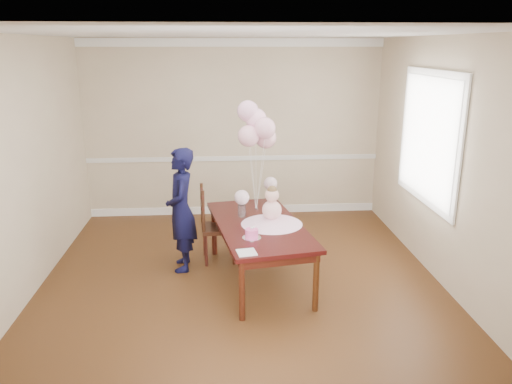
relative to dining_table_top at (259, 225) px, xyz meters
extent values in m
cube|color=#391F0E|center=(-0.21, -0.13, -0.65)|extent=(4.50, 5.00, 0.00)
cube|color=silver|center=(-0.21, -0.13, 2.05)|extent=(4.50, 5.00, 0.02)
cube|color=tan|center=(-0.21, 2.37, 0.70)|extent=(4.50, 0.02, 2.70)
cube|color=tan|center=(-0.21, -2.63, 0.70)|extent=(4.50, 0.02, 2.70)
cube|color=tan|center=(-2.46, -0.13, 0.70)|extent=(0.02, 5.00, 2.70)
cube|color=tan|center=(2.04, -0.13, 0.70)|extent=(0.02, 5.00, 2.70)
cube|color=silver|center=(-0.21, 2.36, 0.25)|extent=(4.50, 0.02, 0.07)
cube|color=white|center=(-0.21, 2.36, 1.98)|extent=(4.50, 0.02, 0.12)
cube|color=white|center=(-0.21, 2.36, -0.59)|extent=(4.50, 0.02, 0.12)
cube|color=white|center=(2.02, 0.37, 0.90)|extent=(0.02, 1.66, 1.56)
cube|color=silver|center=(2.00, 0.37, 0.90)|extent=(0.01, 1.50, 1.40)
cube|color=black|center=(0.00, 0.00, 0.00)|extent=(1.19, 1.93, 0.05)
cube|color=black|center=(0.00, 0.00, -0.07)|extent=(1.09, 1.83, 0.09)
cylinder|color=black|center=(-0.23, -0.88, -0.34)|extent=(0.07, 0.07, 0.63)
cylinder|color=black|center=(0.51, -0.76, -0.34)|extent=(0.07, 0.07, 0.63)
cylinder|color=black|center=(-0.51, 0.76, -0.34)|extent=(0.07, 0.07, 0.63)
cylinder|color=black|center=(0.23, 0.88, -0.34)|extent=(0.07, 0.07, 0.63)
cone|color=#FFBBDD|center=(0.14, -0.02, 0.07)|extent=(0.79, 0.79, 0.09)
sphere|color=#F99DC6|center=(0.14, -0.02, 0.19)|extent=(0.22, 0.22, 0.22)
sphere|color=beige|center=(0.14, -0.02, 0.36)|extent=(0.15, 0.15, 0.15)
sphere|color=brown|center=(0.14, -0.02, 0.41)|extent=(0.11, 0.11, 0.11)
cylinder|color=silver|center=(-0.11, -0.43, 0.03)|extent=(0.23, 0.23, 0.01)
cylinder|color=#FF50A7|center=(-0.11, -0.43, 0.07)|extent=(0.16, 0.16, 0.09)
sphere|color=white|center=(-0.11, -0.43, 0.13)|extent=(0.03, 0.03, 0.03)
sphere|color=white|center=(-0.09, -0.41, 0.13)|extent=(0.03, 0.03, 0.03)
cylinder|color=silver|center=(-0.18, 0.24, 0.09)|extent=(0.10, 0.10, 0.14)
sphere|color=beige|center=(-0.18, 0.24, 0.26)|extent=(0.17, 0.17, 0.17)
cylinder|color=white|center=(0.21, 0.81, 0.09)|extent=(0.10, 0.10, 0.14)
sphere|color=beige|center=(0.21, 0.81, 0.26)|extent=(0.17, 0.17, 0.17)
cube|color=silver|center=(-0.18, -0.81, 0.03)|extent=(0.21, 0.21, 0.01)
cylinder|color=silver|center=(0.01, 0.50, 0.03)|extent=(0.04, 0.04, 0.02)
sphere|color=#F1ABBB|center=(-0.08, 0.49, 0.93)|extent=(0.25, 0.25, 0.25)
sphere|color=#ECA7BD|center=(0.10, 0.48, 1.02)|extent=(0.25, 0.25, 0.25)
sphere|color=#FEB4D3|center=(0.01, 0.60, 1.11)|extent=(0.25, 0.25, 0.25)
sphere|color=#EAA6C8|center=(-0.08, 0.60, 1.20)|extent=(0.25, 0.25, 0.25)
sphere|color=#D99AA7|center=(0.13, 0.60, 0.88)|extent=(0.25, 0.25, 0.25)
cylinder|color=white|center=(-0.04, 0.50, 0.41)|extent=(0.08, 0.02, 0.75)
cylinder|color=white|center=(0.05, 0.49, 0.46)|extent=(0.10, 0.03, 0.84)
cylinder|color=white|center=(0.01, 0.55, 0.50)|extent=(0.01, 0.09, 0.94)
cylinder|color=white|center=(-0.04, 0.55, 0.55)|extent=(0.09, 0.08, 1.02)
cylinder|color=white|center=(0.07, 0.55, 0.39)|extent=(0.12, 0.09, 0.70)
cube|color=black|center=(-0.46, 0.58, -0.23)|extent=(0.44, 0.44, 0.05)
cylinder|color=#33120E|center=(-0.61, 0.39, -0.45)|extent=(0.04, 0.04, 0.40)
cylinder|color=#38180F|center=(-0.27, 0.42, -0.45)|extent=(0.04, 0.04, 0.40)
cylinder|color=#3C1610|center=(-0.64, 0.73, -0.45)|extent=(0.04, 0.04, 0.40)
cylinder|color=#36120E|center=(-0.30, 0.76, -0.45)|extent=(0.04, 0.04, 0.40)
cylinder|color=black|center=(-0.63, 0.39, 0.04)|extent=(0.04, 0.04, 0.53)
cylinder|color=#381E0F|center=(-0.66, 0.73, 0.04)|extent=(0.04, 0.04, 0.53)
cube|color=#32180D|center=(-0.64, 0.56, -0.07)|extent=(0.06, 0.38, 0.05)
cube|color=#36150E|center=(-0.64, 0.56, 0.08)|extent=(0.06, 0.38, 0.05)
cube|color=#37150F|center=(-0.64, 0.56, 0.23)|extent=(0.06, 0.38, 0.05)
imported|color=black|center=(-0.89, 0.37, 0.08)|extent=(0.39, 0.56, 1.47)
camera|label=1|loc=(-0.41, -5.23, 1.94)|focal=35.00mm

